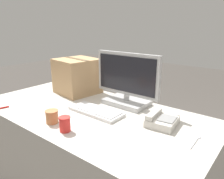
{
  "coord_description": "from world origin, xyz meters",
  "views": [
    {
      "loc": [
        1.08,
        -1.07,
        1.34
      ],
      "look_at": [
        0.1,
        0.15,
        0.87
      ],
      "focal_mm": 35.0,
      "sensor_mm": 36.0,
      "label": 1
    }
  ],
  "objects_px": {
    "desk_phone": "(161,120)",
    "paper_cup_left": "(52,117)",
    "paper_cup_right": "(65,124)",
    "spoon": "(197,140)",
    "pen_marker": "(0,108)",
    "monitor": "(127,83)",
    "cardboard_box": "(77,76)",
    "keyboard": "(96,111)"
  },
  "relations": [
    {
      "from": "keyboard",
      "to": "desk_phone",
      "type": "relative_size",
      "value": 1.93
    },
    {
      "from": "spoon",
      "to": "paper_cup_left",
      "type": "bearing_deg",
      "value": 111.9
    },
    {
      "from": "paper_cup_left",
      "to": "pen_marker",
      "type": "distance_m",
      "value": 0.52
    },
    {
      "from": "keyboard",
      "to": "pen_marker",
      "type": "distance_m",
      "value": 0.74
    },
    {
      "from": "monitor",
      "to": "desk_phone",
      "type": "relative_size",
      "value": 2.62
    },
    {
      "from": "cardboard_box",
      "to": "pen_marker",
      "type": "relative_size",
      "value": 3.21
    },
    {
      "from": "monitor",
      "to": "spoon",
      "type": "xyz_separation_m",
      "value": [
        0.63,
        -0.22,
        -0.17
      ]
    },
    {
      "from": "desk_phone",
      "to": "paper_cup_left",
      "type": "xyz_separation_m",
      "value": [
        -0.57,
        -0.42,
        0.01
      ]
    },
    {
      "from": "paper_cup_left",
      "to": "pen_marker",
      "type": "height_order",
      "value": "paper_cup_left"
    },
    {
      "from": "paper_cup_right",
      "to": "spoon",
      "type": "relative_size",
      "value": 0.53
    },
    {
      "from": "paper_cup_right",
      "to": "pen_marker",
      "type": "xyz_separation_m",
      "value": [
        -0.66,
        -0.08,
        -0.04
      ]
    },
    {
      "from": "desk_phone",
      "to": "spoon",
      "type": "height_order",
      "value": "desk_phone"
    },
    {
      "from": "paper_cup_right",
      "to": "cardboard_box",
      "type": "distance_m",
      "value": 0.78
    },
    {
      "from": "desk_phone",
      "to": "pen_marker",
      "type": "xyz_separation_m",
      "value": [
        -1.08,
        -0.52,
        -0.02
      ]
    },
    {
      "from": "cardboard_box",
      "to": "pen_marker",
      "type": "distance_m",
      "value": 0.69
    },
    {
      "from": "pen_marker",
      "to": "cardboard_box",
      "type": "bearing_deg",
      "value": 0.93
    },
    {
      "from": "paper_cup_right",
      "to": "spoon",
      "type": "xyz_separation_m",
      "value": [
        0.66,
        0.39,
        -0.04
      ]
    },
    {
      "from": "spoon",
      "to": "pen_marker",
      "type": "relative_size",
      "value": 1.44
    },
    {
      "from": "paper_cup_left",
      "to": "paper_cup_right",
      "type": "relative_size",
      "value": 0.93
    },
    {
      "from": "desk_phone",
      "to": "paper_cup_left",
      "type": "bearing_deg",
      "value": -150.22
    },
    {
      "from": "paper_cup_left",
      "to": "spoon",
      "type": "relative_size",
      "value": 0.5
    },
    {
      "from": "monitor",
      "to": "desk_phone",
      "type": "height_order",
      "value": "monitor"
    },
    {
      "from": "monitor",
      "to": "paper_cup_left",
      "type": "relative_size",
      "value": 6.52
    },
    {
      "from": "desk_phone",
      "to": "paper_cup_right",
      "type": "xyz_separation_m",
      "value": [
        -0.41,
        -0.44,
        0.02
      ]
    },
    {
      "from": "monitor",
      "to": "keyboard",
      "type": "distance_m",
      "value": 0.33
    },
    {
      "from": "desk_phone",
      "to": "cardboard_box",
      "type": "height_order",
      "value": "cardboard_box"
    },
    {
      "from": "monitor",
      "to": "cardboard_box",
      "type": "relative_size",
      "value": 1.46
    },
    {
      "from": "keyboard",
      "to": "pen_marker",
      "type": "relative_size",
      "value": 3.45
    },
    {
      "from": "paper_cup_left",
      "to": "paper_cup_right",
      "type": "distance_m",
      "value": 0.16
    },
    {
      "from": "paper_cup_left",
      "to": "cardboard_box",
      "type": "relative_size",
      "value": 0.22
    },
    {
      "from": "spoon",
      "to": "cardboard_box",
      "type": "distance_m",
      "value": 1.19
    },
    {
      "from": "pen_marker",
      "to": "keyboard",
      "type": "bearing_deg",
      "value": -43.03
    },
    {
      "from": "spoon",
      "to": "pen_marker",
      "type": "height_order",
      "value": "pen_marker"
    },
    {
      "from": "keyboard",
      "to": "monitor",
      "type": "bearing_deg",
      "value": 75.97
    },
    {
      "from": "desk_phone",
      "to": "paper_cup_right",
      "type": "distance_m",
      "value": 0.6
    },
    {
      "from": "keyboard",
      "to": "pen_marker",
      "type": "height_order",
      "value": "keyboard"
    },
    {
      "from": "cardboard_box",
      "to": "spoon",
      "type": "bearing_deg",
      "value": -9.17
    },
    {
      "from": "keyboard",
      "to": "paper_cup_right",
      "type": "height_order",
      "value": "paper_cup_right"
    },
    {
      "from": "paper_cup_right",
      "to": "pen_marker",
      "type": "relative_size",
      "value": 0.77
    },
    {
      "from": "desk_phone",
      "to": "paper_cup_left",
      "type": "relative_size",
      "value": 2.49
    },
    {
      "from": "paper_cup_left",
      "to": "keyboard",
      "type": "bearing_deg",
      "value": 69.84
    },
    {
      "from": "keyboard",
      "to": "cardboard_box",
      "type": "relative_size",
      "value": 1.08
    }
  ]
}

